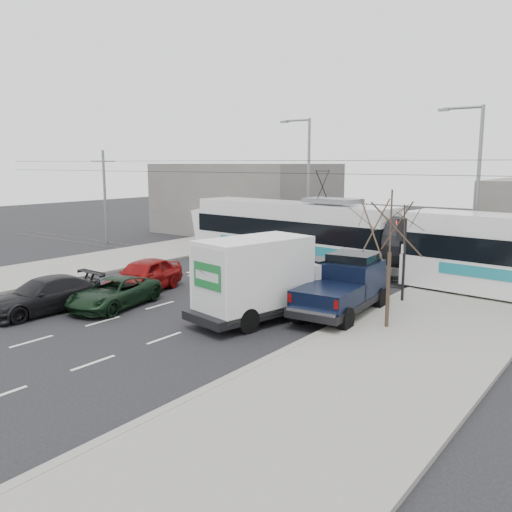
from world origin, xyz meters
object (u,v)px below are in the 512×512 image
Objects in this scene: red_car at (143,276)px; tram at (402,244)px; traffic_signal at (402,241)px; green_car at (114,293)px; navy_pickup at (346,285)px; bare_tree at (391,228)px; dark_car at (44,295)px; street_lamp_near at (474,182)px; box_truck at (265,279)px; silver_pickup at (271,287)px; street_lamp_far at (306,177)px.

tram is at bearing 32.45° from red_car.
green_car is (-9.48, -7.88, -2.11)m from traffic_signal.
traffic_signal is 3.51m from navy_pickup.
tram is 6.13× the size of green_car.
bare_tree is 14.09m from dark_car.
bare_tree is at bearing -7.49° from red_car.
navy_pickup is 9.73m from green_car.
street_lamp_near reaches higher than dark_car.
box_truck is (-1.77, -9.47, -0.39)m from tram.
street_lamp_near is 14.03m from box_truck.
silver_pickup is 1.25× the size of green_car.
green_car is 0.92× the size of dark_car.
traffic_signal reaches higher than green_car.
green_car is at bearing -81.56° from red_car.
street_lamp_far is at bearing 127.66° from box_truck.
silver_pickup reaches higher than red_car.
red_car is (-9.42, -2.35, -0.39)m from navy_pickup.
traffic_signal is at bearing 44.78° from dark_car.
traffic_signal is 14.47m from street_lamp_far.
street_lamp_near is at bearing 83.59° from traffic_signal.
street_lamp_far is 1.91× the size of red_car.
street_lamp_far reaches higher than box_truck.
bare_tree is at bearing -74.24° from traffic_signal.
red_car reaches higher than dark_car.
navy_pickup is (-1.12, -2.94, -1.55)m from traffic_signal.
traffic_signal is at bearing 66.86° from silver_pickup.
navy_pickup is (0.48, -6.99, -0.81)m from tram.
navy_pickup is (-1.97, -10.44, -3.92)m from street_lamp_near.
box_truck reaches higher than silver_pickup.
traffic_signal reaches higher than box_truck.
silver_pickup reaches higher than green_car.
traffic_signal is at bearing -96.41° from street_lamp_near.
street_lamp_near reaches higher than traffic_signal.
box_truck is (-3.37, -5.41, -1.13)m from traffic_signal.
dark_car is (-7.23, -5.97, -0.26)m from silver_pickup.
box_truck is 1.39× the size of dark_car.
green_car is (1.17, -17.38, -4.48)m from street_lamp_far.
red_car is at bearing -89.55° from street_lamp_far.
bare_tree is at bearing -88.58° from street_lamp_near.
tram is at bearing 108.73° from bare_tree.
traffic_signal is 15.20m from dark_car.
traffic_signal is 0.74× the size of dark_car.
traffic_signal is 0.61× the size of navy_pickup.
street_lamp_far is 20.08m from dark_car.
green_car is at bearing -153.87° from navy_pickup.
dark_car is (-12.32, -6.08, -3.08)m from bare_tree.
green_car is (-8.36, -4.94, -0.56)m from navy_pickup.
street_lamp_near is at bearing 44.13° from green_car.
box_truck is 6.66m from green_car.
bare_tree is 1.39× the size of traffic_signal.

